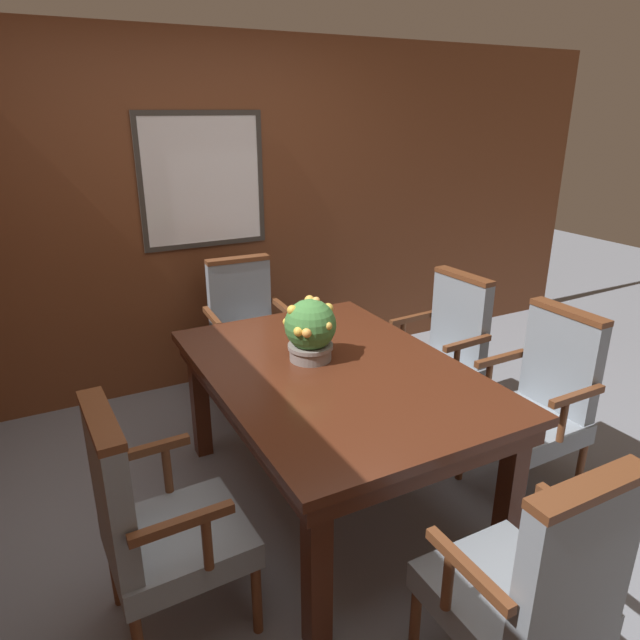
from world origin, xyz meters
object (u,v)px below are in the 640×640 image
Objects in this scene: chair_head_far at (247,330)px; chair_right_far at (442,351)px; potted_plant at (310,330)px; chair_right_near at (539,400)px; chair_head_near at (533,588)px; chair_left_near at (154,521)px; dining_table at (334,385)px.

chair_right_far is (0.97, -0.92, 0.00)m from chair_head_far.
chair_right_near is at bearing -26.17° from potted_plant.
chair_head_far is 1.00× the size of chair_head_near.
chair_left_near is at bearing -150.11° from potted_plant.
chair_left_near is at bearing -72.61° from chair_right_far.
chair_head_far is 1.34m from chair_right_far.
chair_head_far is 1.00× the size of chair_left_near.
chair_head_far is 1.21m from potted_plant.
chair_head_near is at bearing -133.47° from chair_left_near.
chair_head_near is at bearing -86.85° from potted_plant.
chair_right_far is at bearing 20.23° from dining_table.
dining_table is 1.07m from chair_left_near.
chair_right_far is at bearing 11.87° from potted_plant.
chair_right_far is (-0.03, 0.75, 0.00)m from chair_right_near.
chair_head_near is at bearing -49.18° from chair_right_near.
chair_head_near is (1.01, -0.89, 0.00)m from chair_left_near.
chair_right_near is 0.75m from chair_right_far.
potted_plant is (-1.05, -0.22, 0.41)m from chair_right_far.
chair_right_far is 3.12× the size of potted_plant.
potted_plant reaches higher than chair_right_far.
chair_right_far is at bearing -120.69° from chair_head_near.
potted_plant reaches higher than chair_left_near.
chair_head_near is 1.00× the size of chair_right_far.
chair_head_far is 1.00× the size of chair_right_near.
chair_left_near is 1.00× the size of chair_right_far.
chair_head_far is 3.12× the size of potted_plant.
chair_right_near reaches higher than dining_table.
potted_plant is at bearing -81.62° from chair_right_far.
dining_table is 1.69× the size of chair_head_near.
chair_head_near is 1.91m from chair_right_far.
dining_table is 1.29m from chair_head_near.
potted_plant is at bearing -62.15° from chair_left_near.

